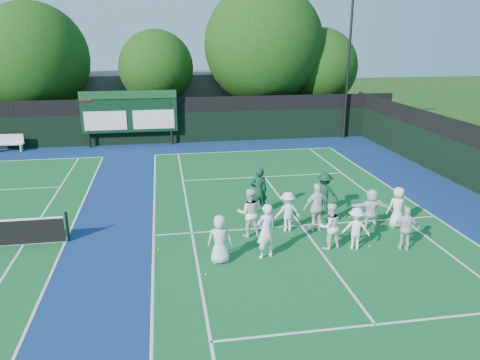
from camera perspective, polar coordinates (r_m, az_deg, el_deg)
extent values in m
plane|color=#183B10|center=(17.00, 8.42, -6.84)|extent=(120.00, 120.00, 0.00)
cube|color=navy|center=(17.19, -12.21, -6.76)|extent=(34.00, 32.00, 0.01)
cube|color=#125826|center=(17.87, 7.44, -5.52)|extent=(10.97, 23.77, 0.00)
cube|color=silver|center=(28.88, 0.65, 3.53)|extent=(10.97, 0.08, 0.00)
cube|color=silver|center=(17.17, -10.49, -6.65)|extent=(0.08, 23.77, 0.00)
cube|color=silver|center=(20.10, 22.62, -4.12)|extent=(0.08, 23.77, 0.00)
cube|color=silver|center=(17.18, -5.89, -6.42)|extent=(0.08, 23.77, 0.00)
cube|color=silver|center=(19.43, 19.18, -4.46)|extent=(0.08, 23.77, 0.00)
cube|color=silver|center=(12.62, 16.18, -16.57)|extent=(8.23, 0.08, 0.00)
cube|color=silver|center=(23.69, 3.00, 0.40)|extent=(8.23, 0.08, 0.00)
cube|color=silver|center=(17.87, 7.45, -5.51)|extent=(0.08, 12.80, 0.00)
cube|color=silver|center=(29.84, -26.87, 2.08)|extent=(10.97, 0.08, 0.00)
cube|color=silver|center=(17.52, -20.51, -7.01)|extent=(0.08, 23.77, 0.00)
cube|color=silver|center=(17.84, -24.85, -7.10)|extent=(0.08, 23.77, 0.00)
cube|color=black|center=(31.29, -11.32, 6.12)|extent=(34.00, 0.08, 2.00)
cube|color=black|center=(31.04, -11.48, 8.84)|extent=(34.00, 0.05, 1.00)
cylinder|color=black|center=(31.09, -18.10, 6.94)|extent=(0.16, 0.16, 3.50)
cylinder|color=black|center=(30.75, -8.42, 7.50)|extent=(0.16, 0.16, 3.50)
cube|color=black|center=(30.74, -13.35, 8.07)|extent=(6.00, 0.15, 2.60)
cube|color=#13431E|center=(30.49, -13.50, 10.08)|extent=(6.00, 0.05, 0.50)
cube|color=silver|center=(30.86, -16.09, 6.95)|extent=(2.60, 0.04, 1.20)
cube|color=silver|center=(30.66, -10.48, 7.28)|extent=(2.60, 0.04, 1.20)
cube|color=maroon|center=(30.79, -18.38, 9.56)|extent=(0.70, 0.04, 0.50)
cube|color=#5B5C61|center=(39.14, -5.20, 10.07)|extent=(18.00, 6.00, 4.00)
cylinder|color=black|center=(32.93, 13.10, 13.59)|extent=(0.16, 0.16, 10.00)
cylinder|color=black|center=(17.29, -20.32, -5.38)|extent=(0.10, 0.10, 1.10)
cube|color=silver|center=(32.08, -26.30, 3.95)|extent=(1.68, 0.54, 0.07)
cube|color=silver|center=(32.17, -26.29, 4.55)|extent=(1.66, 0.16, 0.55)
cube|color=silver|center=(31.94, -25.10, 3.61)|extent=(0.09, 0.39, 0.44)
cylinder|color=#321C0D|center=(35.67, -23.15, 6.83)|extent=(0.44, 0.44, 2.51)
sphere|color=#12360C|center=(35.25, -23.95, 13.32)|extent=(7.50, 7.50, 7.50)
sphere|color=#12360C|center=(35.45, -22.73, 12.26)|extent=(5.25, 5.25, 5.25)
cylinder|color=#321C0D|center=(34.66, -9.89, 7.87)|extent=(0.44, 0.44, 2.72)
sphere|color=#12360C|center=(34.29, -10.18, 13.34)|extent=(5.21, 5.21, 5.21)
sphere|color=#12360C|center=(34.63, -9.12, 12.56)|extent=(3.65, 3.65, 3.65)
cylinder|color=#321C0D|center=(35.44, 2.79, 8.51)|extent=(0.44, 0.44, 2.96)
sphere|color=#12360C|center=(35.03, 2.90, 16.13)|extent=(8.58, 8.58, 8.58)
sphere|color=#12360C|center=(35.49, 3.75, 14.74)|extent=(6.01, 6.01, 6.01)
cylinder|color=#321C0D|center=(36.62, 9.36, 8.20)|extent=(0.44, 0.44, 2.47)
sphere|color=#12360C|center=(36.25, 9.63, 13.45)|extent=(5.67, 5.67, 5.67)
sphere|color=#12360C|center=(36.77, 10.34, 12.58)|extent=(3.97, 3.97, 3.97)
sphere|color=#B6C917|center=(14.31, -4.16, -11.42)|extent=(0.07, 0.07, 0.07)
sphere|color=#B6C917|center=(18.43, 7.96, -4.74)|extent=(0.07, 0.07, 0.07)
sphere|color=#B6C917|center=(18.29, 19.96, -5.85)|extent=(0.07, 0.07, 0.07)
sphere|color=#B6C917|center=(16.03, -9.90, -8.33)|extent=(0.07, 0.07, 0.07)
sphere|color=#B6C917|center=(18.94, 13.20, -4.43)|extent=(0.07, 0.07, 0.07)
sphere|color=#B6C917|center=(16.62, 15.54, -7.77)|extent=(0.07, 0.07, 0.07)
imported|color=silver|center=(14.73, -2.46, -7.22)|extent=(0.82, 0.57, 1.59)
imported|color=white|center=(14.99, 3.19, -6.24)|extent=(0.78, 0.63, 1.84)
imported|color=white|center=(15.92, 10.89, -5.55)|extent=(0.87, 0.73, 1.60)
imported|color=white|center=(16.12, 13.94, -5.76)|extent=(1.06, 0.80, 1.46)
imported|color=silver|center=(16.52, 19.59, -5.60)|extent=(0.95, 0.59, 1.51)
imported|color=white|center=(16.54, 1.15, -4.00)|extent=(0.92, 0.74, 1.78)
imported|color=white|center=(17.11, 5.82, -3.86)|extent=(1.00, 0.62, 1.49)
imported|color=silver|center=(17.22, 9.37, -3.30)|extent=(1.12, 0.60, 1.82)
imported|color=white|center=(17.95, 15.69, -3.37)|extent=(1.47, 0.70, 1.52)
imported|color=white|center=(18.34, 18.65, -3.16)|extent=(0.76, 0.49, 1.55)
imported|color=#0F3922|center=(18.60, 2.29, -1.32)|extent=(0.71, 0.47, 1.93)
imported|color=#0E361E|center=(18.97, 10.23, -1.59)|extent=(1.24, 0.95, 1.69)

